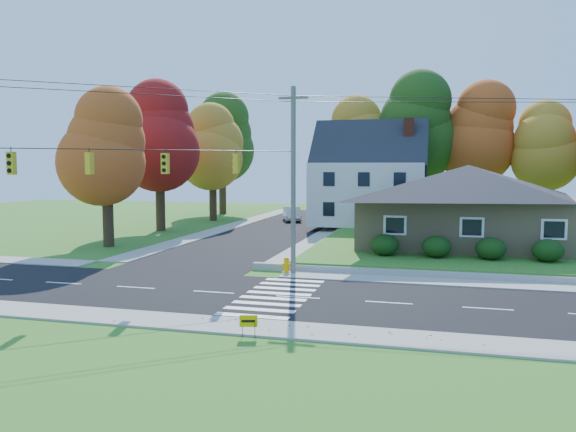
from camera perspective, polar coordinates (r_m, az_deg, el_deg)
name	(u,v)px	position (r m, az deg, el deg)	size (l,w,h in m)	color
ground	(298,298)	(25.17, 0.99, -8.30)	(120.00, 120.00, 0.00)	#3D7923
road_main	(298,297)	(25.17, 0.99, -8.27)	(90.00, 8.00, 0.02)	black
road_cross	(279,229)	(51.99, -0.88, -1.31)	(8.00, 44.00, 0.02)	black
sidewalk_north	(320,276)	(29.93, 3.24, -6.06)	(90.00, 2.00, 0.08)	#9C9A90
sidewalk_south	(265,328)	(20.49, -2.35, -11.33)	(90.00, 2.00, 0.08)	#9C9A90
lawn	(532,241)	(45.73, 23.58, -2.33)	(30.00, 30.00, 0.50)	#3D7923
ranch_house	(467,204)	(39.95, 17.76, 1.18)	(14.60, 10.60, 5.40)	tan
colonial_house	(369,180)	(52.13, 8.28, 3.69)	(10.40, 8.40, 9.60)	silver
hedge_row	(464,247)	(33.98, 17.40, -3.07)	(10.70, 1.70, 1.27)	#163A10
traffic_infrastructure	(302,181)	(25.84, 1.39, 3.58)	(38.10, 10.66, 10.00)	#666059
tree_lot_0	(356,142)	(58.37, 6.96, 7.51)	(6.72, 6.72, 12.51)	#3F2A19
tree_lot_1	(416,127)	(56.95, 12.91, 8.79)	(7.84, 7.84, 14.60)	#3F2A19
tree_lot_2	(480,134)	(58.04, 18.91, 7.93)	(7.28, 7.28, 13.56)	#3F2A19
tree_lot_3	(548,146)	(57.75, 24.93, 6.45)	(6.16, 6.16, 11.47)	#3F2A19
tree_west_0	(106,147)	(42.42, -18.00, 6.65)	(6.16, 6.16, 11.47)	#3F2A19
tree_west_1	(159,136)	(51.65, -12.97, 7.90)	(7.28, 7.28, 13.56)	#3F2A19
tree_west_2	(212,147)	(60.28, -7.69, 6.95)	(6.72, 6.72, 12.51)	#3F2A19
tree_west_3	(222,138)	(68.50, -6.72, 7.83)	(7.84, 7.84, 14.60)	#3F2A19
white_car	(292,214)	(59.42, 0.41, 0.24)	(1.62, 4.65, 1.53)	silver
fire_hydrant	(286,266)	(30.46, -0.16, -5.09)	(0.51, 0.41, 0.91)	#FFB001
yard_sign	(249,322)	(19.48, -4.03, -10.65)	(0.60, 0.20, 0.77)	black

